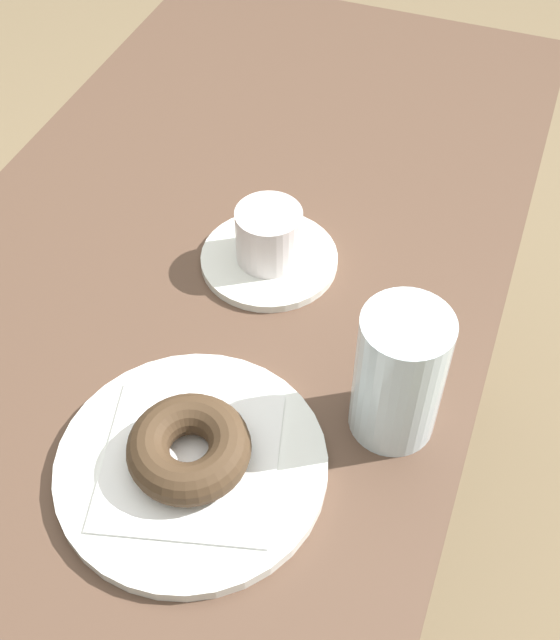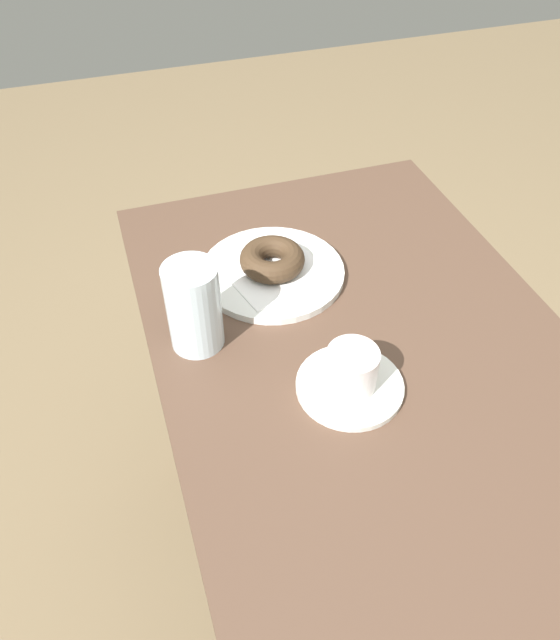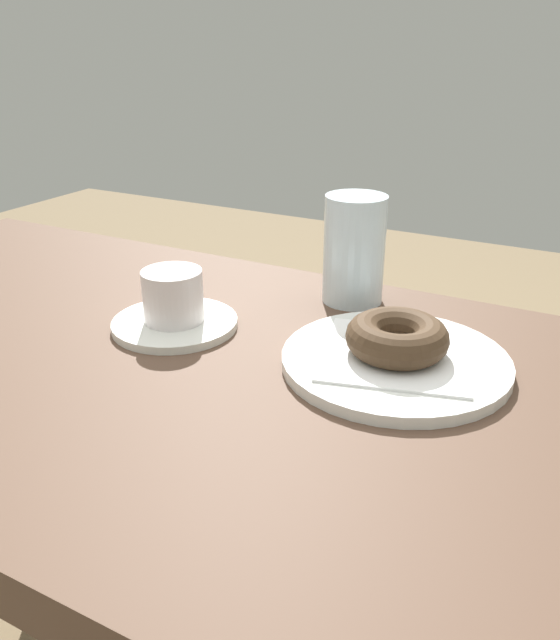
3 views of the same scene
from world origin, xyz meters
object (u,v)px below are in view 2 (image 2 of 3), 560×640
at_px(water_glass, 194,307).
at_px(plate_chocolate_ring, 272,272).
at_px(donut_chocolate_ring, 272,259).
at_px(coffee_cup, 351,375).

bearing_deg(water_glass, plate_chocolate_ring, -53.79).
xyz_separation_m(donut_chocolate_ring, coffee_cup, (-0.26, -0.03, -0.01)).
bearing_deg(donut_chocolate_ring, plate_chocolate_ring, 0.00).
distance_m(water_glass, coffee_cup, 0.24).
bearing_deg(coffee_cup, donut_chocolate_ring, 6.15).
xyz_separation_m(water_glass, coffee_cup, (-0.15, -0.18, -0.04)).
height_order(donut_chocolate_ring, water_glass, water_glass).
bearing_deg(coffee_cup, water_glass, 49.34).
bearing_deg(coffee_cup, plate_chocolate_ring, 6.15).
bearing_deg(donut_chocolate_ring, water_glass, 126.21).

